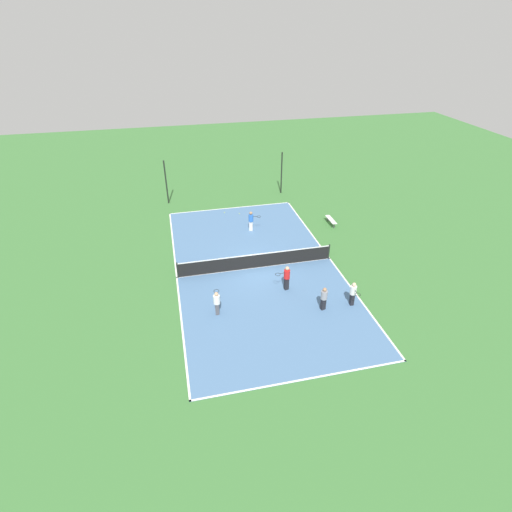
{
  "coord_description": "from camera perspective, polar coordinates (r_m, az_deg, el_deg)",
  "views": [
    {
      "loc": [
        -4.9,
        -21.16,
        14.15
      ],
      "look_at": [
        0.0,
        0.0,
        0.9
      ],
      "focal_mm": 28.0,
      "sensor_mm": 36.0,
      "label": 1
    }
  ],
  "objects": [
    {
      "name": "fence_post_back_left",
      "position": [
        35.19,
        -12.72,
        10.23
      ],
      "size": [
        0.12,
        0.12,
        3.78
      ],
      "color": "black",
      "rests_on": "ground_plane"
    },
    {
      "name": "tennis_net",
      "position": [
        25.61,
        0.0,
        -0.64
      ],
      "size": [
        10.08,
        0.1,
        1.07
      ],
      "color": "black",
      "rests_on": "court_surface"
    },
    {
      "name": "tennis_ball_right_alley",
      "position": [
        32.99,
        -2.39,
        6.07
      ],
      "size": [
        0.07,
        0.07,
        0.07
      ],
      "primitive_type": "sphere",
      "color": "#CCE033",
      "rests_on": "court_surface"
    },
    {
      "name": "fence_post_back_right",
      "position": [
        36.58,
        3.66,
        11.74
      ],
      "size": [
        0.12,
        0.12,
        3.78
      ],
      "color": "black",
      "rests_on": "ground_plane"
    },
    {
      "name": "tennis_ball_left_sideline",
      "position": [
        33.26,
        -4.51,
        6.22
      ],
      "size": [
        0.07,
        0.07,
        0.07
      ],
      "primitive_type": "sphere",
      "color": "#CCE033",
      "rests_on": "court_surface"
    },
    {
      "name": "bench",
      "position": [
        31.69,
        10.66,
        5.08
      ],
      "size": [
        0.36,
        1.6,
        0.45
      ],
      "rotation": [
        0.0,
        0.0,
        1.57
      ],
      "color": "silver",
      "rests_on": "ground_plane"
    },
    {
      "name": "tennis_ball_far_baseline",
      "position": [
        26.83,
        -0.6,
        -0.3
      ],
      "size": [
        0.07,
        0.07,
        0.07
      ],
      "primitive_type": "sphere",
      "color": "#CCE033",
      "rests_on": "court_surface"
    },
    {
      "name": "ground_plane",
      "position": [
        25.92,
        0.0,
        -1.7
      ],
      "size": [
        80.0,
        80.0,
        0.0
      ],
      "primitive_type": "plane",
      "color": "#3D7538"
    },
    {
      "name": "player_coach_red",
      "position": [
        23.5,
        4.4,
        -2.94
      ],
      "size": [
        0.98,
        0.49,
        1.6
      ],
      "rotation": [
        0.0,
        0.0,
        3.32
      ],
      "color": "black",
      "rests_on": "court_surface"
    },
    {
      "name": "player_near_white",
      "position": [
        21.75,
        -5.62,
        -6.52
      ],
      "size": [
        0.45,
        0.97,
        1.45
      ],
      "rotation": [
        0.0,
        0.0,
        1.45
      ],
      "color": "#4C4C51",
      "rests_on": "court_surface"
    },
    {
      "name": "player_baseline_gray",
      "position": [
        22.28,
        9.68,
        -5.85
      ],
      "size": [
        0.44,
        0.44,
        1.45
      ],
      "rotation": [
        0.0,
        0.0,
        3.4
      ],
      "color": "black",
      "rests_on": "court_surface"
    },
    {
      "name": "court_surface",
      "position": [
        25.91,
        0.0,
        -1.68
      ],
      "size": [
        10.28,
        19.14,
        0.02
      ],
      "color": "#4C729E",
      "rests_on": "ground_plane"
    },
    {
      "name": "player_near_blue",
      "position": [
        29.99,
        -0.7,
        5.18
      ],
      "size": [
        0.99,
        0.62,
        1.56
      ],
      "rotation": [
        0.0,
        0.0,
        5.94
      ],
      "color": "white",
      "rests_on": "court_surface"
    },
    {
      "name": "player_far_white",
      "position": [
        22.92,
        13.69,
        -5.09
      ],
      "size": [
        0.38,
        0.95,
        1.48
      ],
      "rotation": [
        0.0,
        0.0,
        4.66
      ],
      "color": "black",
      "rests_on": "court_surface"
    }
  ]
}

